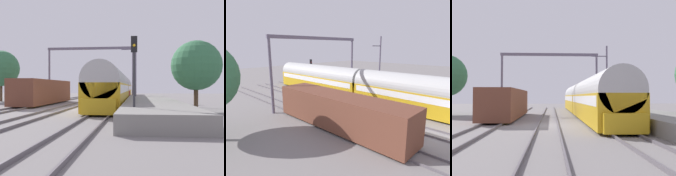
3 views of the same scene
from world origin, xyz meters
TOP-DOWN VIEW (x-y plane):
  - ground at (0.00, 0.00)m, footprint 120.00×120.00m
  - track_far_west at (-4.19, 0.00)m, footprint 1.52×60.00m
  - track_west at (0.00, 0.00)m, footprint 1.52×60.00m
  - track_east at (4.19, 0.00)m, footprint 1.52×60.00m
  - platform at (8.01, 2.00)m, footprint 4.40×28.00m
  - passenger_train at (4.19, 10.86)m, footprint 2.93×32.85m
  - freight_car at (-4.19, 6.66)m, footprint 2.80×13.00m
  - person_crossing at (5.62, 13.18)m, footprint 0.36×0.46m
  - railway_signal_near at (6.62, -8.08)m, footprint 0.36×0.30m
  - railway_signal_far at (6.11, 23.32)m, footprint 0.36×0.30m
  - catenary_gantry at (0.00, 14.07)m, footprint 12.78×0.28m
  - catenary_pole_east_mid at (6.54, 9.70)m, footprint 1.90×0.20m
  - tree_west_background at (-12.51, 11.89)m, footprint 5.09×5.09m
  - tree_east_background at (11.71, -0.57)m, footprint 4.17×4.17m

SIDE VIEW (x-z plane):
  - ground at x=0.00m, z-range 0.00..0.00m
  - track_far_west at x=-4.19m, z-range 0.00..0.16m
  - track_west at x=0.00m, z-range 0.00..0.16m
  - track_east at x=4.19m, z-range 0.00..0.16m
  - platform at x=8.01m, z-range 0.00..0.90m
  - person_crossing at x=5.62m, z-range 0.16..1.89m
  - freight_car at x=-4.19m, z-range 0.12..2.82m
  - passenger_train at x=4.19m, z-range 0.06..3.88m
  - railway_signal_far at x=6.11m, z-range 0.67..5.21m
  - railway_signal_near at x=6.62m, z-range 0.69..5.60m
  - tree_east_background at x=11.71m, z-range 0.87..6.80m
  - catenary_pole_east_mid at x=6.54m, z-range 0.15..8.15m
  - tree_west_background at x=-12.51m, z-range 1.07..8.31m
  - catenary_gantry at x=0.00m, z-range 1.72..9.58m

